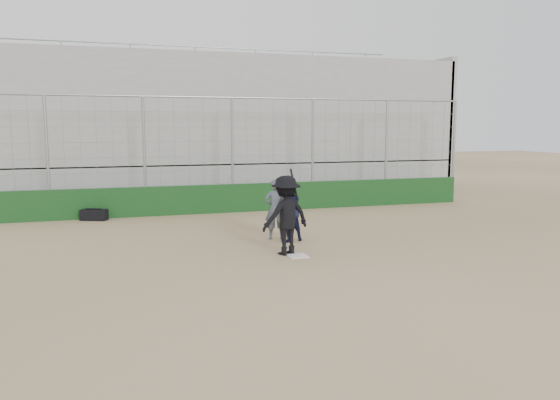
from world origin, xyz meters
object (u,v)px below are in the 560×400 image
object	(u,v)px
batter_at_plate	(286,215)
equipment_bag	(94,215)
umpire	(276,212)
catcher_crouched	(289,221)

from	to	relation	value
batter_at_plate	equipment_bag	world-z (taller)	batter_at_plate
equipment_bag	umpire	bearing A→B (deg)	-44.11
batter_at_plate	catcher_crouched	bearing A→B (deg)	68.66
batter_at_plate	equipment_bag	xyz separation A→B (m)	(-4.47, 6.32, -0.76)
batter_at_plate	umpire	size ratio (longest dim) A/B	1.37
equipment_bag	batter_at_plate	bearing A→B (deg)	-54.73
batter_at_plate	catcher_crouched	xyz separation A→B (m)	(0.52, 1.32, -0.38)
catcher_crouched	umpire	xyz separation A→B (m)	(-0.25, 0.41, 0.18)
batter_at_plate	catcher_crouched	distance (m)	1.47
catcher_crouched	umpire	size ratio (longest dim) A/B	0.76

